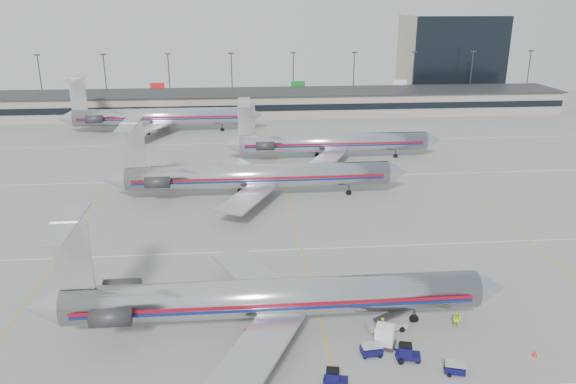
{
  "coord_description": "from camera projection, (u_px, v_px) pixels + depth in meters",
  "views": [
    {
      "loc": [
        -7.41,
        -54.07,
        29.86
      ],
      "look_at": [
        -0.86,
        19.22,
        4.5
      ],
      "focal_mm": 35.0,
      "sensor_mm": 36.0,
      "label": 1
    }
  ],
  "objects": [
    {
      "name": "cart_inner",
      "position": [
        455.0,
        368.0,
        47.11
      ],
      "size": [
        1.94,
        1.6,
        0.95
      ],
      "rotation": [
        0.0,
        0.0,
        -0.31
      ],
      "color": "#0B0A3A",
      "rests_on": "ground"
    },
    {
      "name": "tug_right",
      "position": [
        407.0,
        353.0,
        48.65
      ],
      "size": [
        2.25,
        1.48,
        1.68
      ],
      "rotation": [
        0.0,
        0.0,
        -0.23
      ],
      "color": "#0B0A3A",
      "rests_on": "ground"
    },
    {
      "name": "apron_markings",
      "position": [
        301.0,
        249.0,
        70.69
      ],
      "size": [
        160.0,
        0.15,
        0.02
      ],
      "primitive_type": "cube",
      "color": "silver",
      "rests_on": "ground"
    },
    {
      "name": "distant_building",
      "position": [
        450.0,
        55.0,
        182.95
      ],
      "size": [
        30.0,
        20.0,
        25.0
      ],
      "primitive_type": "cube",
      "color": "tan",
      "rests_on": "ground"
    },
    {
      "name": "jet_foreground",
      "position": [
        265.0,
        297.0,
        52.46
      ],
      "size": [
        45.32,
        26.68,
        11.86
      ],
      "color": "silver",
      "rests_on": "ground"
    },
    {
      "name": "terminal",
      "position": [
        265.0,
        103.0,
        152.5
      ],
      "size": [
        162.0,
        17.0,
        6.25
      ],
      "color": "gray",
      "rests_on": "ground"
    },
    {
      "name": "jet_third_row",
      "position": [
        329.0,
        142.0,
        109.25
      ],
      "size": [
        43.21,
        26.58,
        11.81
      ],
      "color": "silver",
      "rests_on": "ground"
    },
    {
      "name": "uld_container",
      "position": [
        385.0,
        337.0,
        50.56
      ],
      "size": [
        2.46,
        2.29,
        2.07
      ],
      "rotation": [
        0.0,
        0.0,
        -0.42
      ],
      "color": "#2D2D30",
      "rests_on": "ground"
    },
    {
      "name": "tug_left",
      "position": [
        258.0,
        350.0,
        48.99
      ],
      "size": [
        2.42,
        1.45,
        1.86
      ],
      "rotation": [
        0.0,
        0.0,
        -0.14
      ],
      "color": "#0B0A3A",
      "rests_on": "ground"
    },
    {
      "name": "cone_right",
      "position": [
        535.0,
        353.0,
        49.41
      ],
      "size": [
        0.46,
        0.46,
        0.6
      ],
      "primitive_type": "cone",
      "rotation": [
        0.0,
        0.0,
        0.04
      ],
      "color": "red",
      "rests_on": "ground"
    },
    {
      "name": "tug_center",
      "position": [
        334.0,
        379.0,
        45.44
      ],
      "size": [
        2.15,
        1.37,
        1.62
      ],
      "rotation": [
        0.0,
        0.0,
        -0.2
      ],
      "color": "#0B0A3A",
      "rests_on": "ground"
    },
    {
      "name": "jet_second_row",
      "position": [
        253.0,
        176.0,
        87.86
      ],
      "size": [
        47.97,
        28.25,
        12.56
      ],
      "color": "silver",
      "rests_on": "ground"
    },
    {
      "name": "light_mast_row",
      "position": [
        263.0,
        76.0,
        163.94
      ],
      "size": [
        163.6,
        0.4,
        15.28
      ],
      "color": "#38383D",
      "rests_on": "ground"
    },
    {
      "name": "jet_back_row",
      "position": [
        158.0,
        116.0,
        131.5
      ],
      "size": [
        47.73,
        29.36,
        13.05
      ],
      "color": "silver",
      "rests_on": "ground"
    },
    {
      "name": "belt_loader",
      "position": [
        388.0,
        324.0,
        53.34
      ],
      "size": [
        4.56,
        1.85,
        2.36
      ],
      "rotation": [
        0.0,
        0.0,
        0.13
      ],
      "color": "gray",
      "rests_on": "ground"
    },
    {
      "name": "cone_left",
      "position": [
        234.0,
        367.0,
        47.52
      ],
      "size": [
        0.49,
        0.49,
        0.6
      ],
      "primitive_type": "cone",
      "rotation": [
        0.0,
        0.0,
        0.11
      ],
      "color": "red",
      "rests_on": "ground"
    },
    {
      "name": "cart_outer",
      "position": [
        371.0,
        350.0,
        49.51
      ],
      "size": [
        1.91,
        1.39,
        1.03
      ],
      "rotation": [
        0.0,
        0.0,
        0.09
      ],
      "color": "#0B0A3A",
      "rests_on": "ground"
    },
    {
      "name": "ramp_worker_far",
      "position": [
        457.0,
        320.0,
        53.4
      ],
      "size": [
        1.09,
        1.07,
        1.77
      ],
      "primitive_type": "imported",
      "rotation": [
        0.0,
        0.0,
        -0.71
      ],
      "color": "#CAF216",
      "rests_on": "ground"
    },
    {
      "name": "ground",
      "position": [
        311.0,
        288.0,
        61.27
      ],
      "size": [
        260.0,
        260.0,
        0.0
      ],
      "primitive_type": "plane",
      "color": "gray",
      "rests_on": "ground"
    },
    {
      "name": "ramp_worker_near",
      "position": [
        383.0,
        327.0,
        52.2
      ],
      "size": [
        0.83,
        0.71,
        1.92
      ],
      "primitive_type": "imported",
      "rotation": [
        0.0,
        0.0,
        0.43
      ],
      "color": "#94C412",
      "rests_on": "ground"
    }
  ]
}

